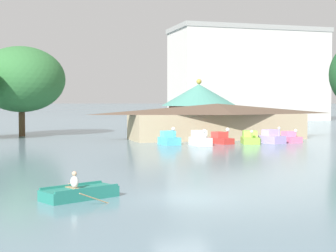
{
  "coord_description": "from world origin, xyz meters",
  "views": [
    {
      "loc": [
        -7.32,
        -22.28,
        4.33
      ],
      "look_at": [
        4.61,
        17.6,
        2.38
      ],
      "focal_mm": 56.59,
      "sensor_mm": 36.0,
      "label": 1
    }
  ],
  "objects_px": {
    "pedal_boat_cyan": "(169,139)",
    "pedal_boat_lime": "(250,139)",
    "boathouse": "(217,121)",
    "pedal_boat_pink": "(290,138)",
    "green_roof_pavilion": "(199,106)",
    "pedal_boat_lavender": "(272,138)",
    "pedal_boat_red": "(221,139)",
    "pedal_boat_white": "(200,139)",
    "background_building_block": "(248,75)",
    "rowboat_with_rower": "(79,193)",
    "shoreline_tree_mid": "(21,79)"
  },
  "relations": [
    {
      "from": "rowboat_with_rower",
      "to": "green_roof_pavilion",
      "type": "distance_m",
      "value": 48.73
    },
    {
      "from": "rowboat_with_rower",
      "to": "green_roof_pavilion",
      "type": "xyz_separation_m",
      "value": [
        21.51,
        43.6,
        3.42
      ]
    },
    {
      "from": "pedal_boat_lavender",
      "to": "boathouse",
      "type": "relative_size",
      "value": 0.13
    },
    {
      "from": "pedal_boat_cyan",
      "to": "pedal_boat_white",
      "type": "xyz_separation_m",
      "value": [
        2.71,
        -1.56,
        0.03
      ]
    },
    {
      "from": "pedal_boat_lavender",
      "to": "shoreline_tree_mid",
      "type": "height_order",
      "value": "shoreline_tree_mid"
    },
    {
      "from": "pedal_boat_lavender",
      "to": "pedal_boat_pink",
      "type": "xyz_separation_m",
      "value": [
        2.44,
        0.58,
        -0.09
      ]
    },
    {
      "from": "boathouse",
      "to": "green_roof_pavilion",
      "type": "bearing_deg",
      "value": 80.97
    },
    {
      "from": "boathouse",
      "to": "pedal_boat_white",
      "type": "bearing_deg",
      "value": -122.8
    },
    {
      "from": "shoreline_tree_mid",
      "to": "pedal_boat_pink",
      "type": "bearing_deg",
      "value": -34.24
    },
    {
      "from": "pedal_boat_red",
      "to": "pedal_boat_pink",
      "type": "height_order",
      "value": "pedal_boat_red"
    },
    {
      "from": "background_building_block",
      "to": "pedal_boat_cyan",
      "type": "bearing_deg",
      "value": -121.67
    },
    {
      "from": "rowboat_with_rower",
      "to": "boathouse",
      "type": "bearing_deg",
      "value": 33.65
    },
    {
      "from": "pedal_boat_red",
      "to": "pedal_boat_lavender",
      "type": "distance_m",
      "value": 5.36
    },
    {
      "from": "pedal_boat_cyan",
      "to": "pedal_boat_white",
      "type": "height_order",
      "value": "pedal_boat_cyan"
    },
    {
      "from": "pedal_boat_cyan",
      "to": "pedal_boat_white",
      "type": "bearing_deg",
      "value": 50.84
    },
    {
      "from": "rowboat_with_rower",
      "to": "shoreline_tree_mid",
      "type": "xyz_separation_m",
      "value": [
        -1.5,
        44.56,
        6.76
      ]
    },
    {
      "from": "pedal_boat_cyan",
      "to": "pedal_boat_lime",
      "type": "relative_size",
      "value": 0.81
    },
    {
      "from": "pedal_boat_cyan",
      "to": "green_roof_pavilion",
      "type": "relative_size",
      "value": 0.24
    },
    {
      "from": "pedal_boat_red",
      "to": "pedal_boat_pink",
      "type": "distance_m",
      "value": 7.7
    },
    {
      "from": "pedal_boat_lime",
      "to": "pedal_boat_lavender",
      "type": "distance_m",
      "value": 2.44
    },
    {
      "from": "pedal_boat_cyan",
      "to": "pedal_boat_lavender",
      "type": "bearing_deg",
      "value": 74.65
    },
    {
      "from": "pedal_boat_lavender",
      "to": "background_building_block",
      "type": "xyz_separation_m",
      "value": [
        25.59,
        60.03,
        9.76
      ]
    },
    {
      "from": "rowboat_with_rower",
      "to": "green_roof_pavilion",
      "type": "height_order",
      "value": "green_roof_pavilion"
    },
    {
      "from": "green_roof_pavilion",
      "to": "background_building_block",
      "type": "bearing_deg",
      "value": 57.26
    },
    {
      "from": "pedal_boat_lavender",
      "to": "pedal_boat_pink",
      "type": "relative_size",
      "value": 1.13
    },
    {
      "from": "pedal_boat_lime",
      "to": "pedal_boat_white",
      "type": "bearing_deg",
      "value": -67.68
    },
    {
      "from": "background_building_block",
      "to": "pedal_boat_white",
      "type": "bearing_deg",
      "value": -119.08
    },
    {
      "from": "pedal_boat_white",
      "to": "pedal_boat_pink",
      "type": "xyz_separation_m",
      "value": [
        10.47,
        1.0,
        -0.12
      ]
    },
    {
      "from": "pedal_boat_cyan",
      "to": "pedal_boat_lime",
      "type": "distance_m",
      "value": 8.38
    },
    {
      "from": "boathouse",
      "to": "shoreline_tree_mid",
      "type": "bearing_deg",
      "value": 150.91
    },
    {
      "from": "pedal_boat_pink",
      "to": "shoreline_tree_mid",
      "type": "xyz_separation_m",
      "value": [
        -26.92,
        18.32,
        6.56
      ]
    },
    {
      "from": "pedal_boat_cyan",
      "to": "pedal_boat_lavender",
      "type": "distance_m",
      "value": 10.8
    },
    {
      "from": "pedal_boat_cyan",
      "to": "pedal_boat_red",
      "type": "xyz_separation_m",
      "value": [
        5.49,
        -0.07,
        -0.08
      ]
    },
    {
      "from": "rowboat_with_rower",
      "to": "pedal_boat_white",
      "type": "distance_m",
      "value": 29.34
    },
    {
      "from": "background_building_block",
      "to": "pedal_boat_pink",
      "type": "bearing_deg",
      "value": -111.28
    },
    {
      "from": "pedal_boat_lavender",
      "to": "shoreline_tree_mid",
      "type": "bearing_deg",
      "value": -144.1
    },
    {
      "from": "green_roof_pavilion",
      "to": "pedal_boat_red",
      "type": "bearing_deg",
      "value": -102.6
    },
    {
      "from": "rowboat_with_rower",
      "to": "pedal_boat_red",
      "type": "relative_size",
      "value": 1.27
    },
    {
      "from": "rowboat_with_rower",
      "to": "background_building_block",
      "type": "bearing_deg",
      "value": 35.25
    },
    {
      "from": "pedal_boat_lavender",
      "to": "background_building_block",
      "type": "relative_size",
      "value": 0.08
    },
    {
      "from": "pedal_boat_white",
      "to": "background_building_block",
      "type": "height_order",
      "value": "background_building_block"
    },
    {
      "from": "pedal_boat_white",
      "to": "pedal_boat_lime",
      "type": "bearing_deg",
      "value": 93.24
    },
    {
      "from": "pedal_boat_lime",
      "to": "green_roof_pavilion",
      "type": "relative_size",
      "value": 0.3
    },
    {
      "from": "boathouse",
      "to": "background_building_block",
      "type": "distance_m",
      "value": 60.85
    },
    {
      "from": "boathouse",
      "to": "pedal_boat_pink",
      "type": "bearing_deg",
      "value": -48.97
    },
    {
      "from": "pedal_boat_lime",
      "to": "boathouse",
      "type": "distance_m",
      "value": 7.24
    },
    {
      "from": "pedal_boat_cyan",
      "to": "green_roof_pavilion",
      "type": "distance_m",
      "value": 19.44
    },
    {
      "from": "rowboat_with_rower",
      "to": "boathouse",
      "type": "relative_size",
      "value": 0.18
    },
    {
      "from": "pedal_boat_pink",
      "to": "shoreline_tree_mid",
      "type": "distance_m",
      "value": 33.21
    },
    {
      "from": "background_building_block",
      "to": "pedal_boat_red",
      "type": "bearing_deg",
      "value": -117.61
    }
  ]
}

